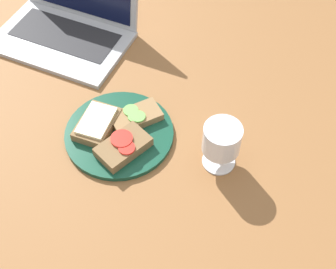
{
  "coord_description": "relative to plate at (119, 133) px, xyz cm",
  "views": [
    {
      "loc": [
        30.92,
        -54.36,
        87.87
      ],
      "look_at": [
        6.15,
        1.23,
        8.0
      ],
      "focal_mm": 50.0,
      "sensor_mm": 36.0,
      "label": 1
    }
  ],
  "objects": [
    {
      "name": "sandwich_with_tomato",
      "position": [
        3.23,
        -4.02,
        1.91
      ],
      "size": [
        10.82,
        13.3,
        2.96
      ],
      "color": "brown",
      "rests_on": "plate"
    },
    {
      "name": "sandwich_with_cheese",
      "position": [
        -5.13,
        -0.78,
        1.91
      ],
      "size": [
        8.1,
        11.53,
        2.8
      ],
      "color": "brown",
      "rests_on": "plate"
    },
    {
      "name": "plate",
      "position": [
        0.0,
        0.0,
        0.0
      ],
      "size": [
        24.72,
        24.72,
        1.18
      ],
      "primitive_type": "cylinder",
      "color": "#144733",
      "rests_on": "wooden_table"
    },
    {
      "name": "wooden_table",
      "position": [
        5.43,
        -0.08,
        -2.09
      ],
      "size": [
        140.0,
        140.0,
        3.0
      ],
      "primitive_type": "cube",
      "color": "brown",
      "rests_on": "ground"
    },
    {
      "name": "wine_glass",
      "position": [
        23.16,
        2.31,
        6.97
      ],
      "size": [
        8.05,
        8.05,
        11.5
      ],
      "color": "white",
      "rests_on": "wooden_table"
    },
    {
      "name": "laptop",
      "position": [
        -28.74,
        26.02,
        3.68
      ],
      "size": [
        34.91,
        25.82,
        19.66
      ],
      "color": "#ADAFB5",
      "rests_on": "wooden_table"
    },
    {
      "name": "sandwich_with_cucumber",
      "position": [
        1.88,
        4.81,
        1.63
      ],
      "size": [
        11.87,
        12.71,
        2.32
      ],
      "color": "#937047",
      "rests_on": "plate"
    }
  ]
}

